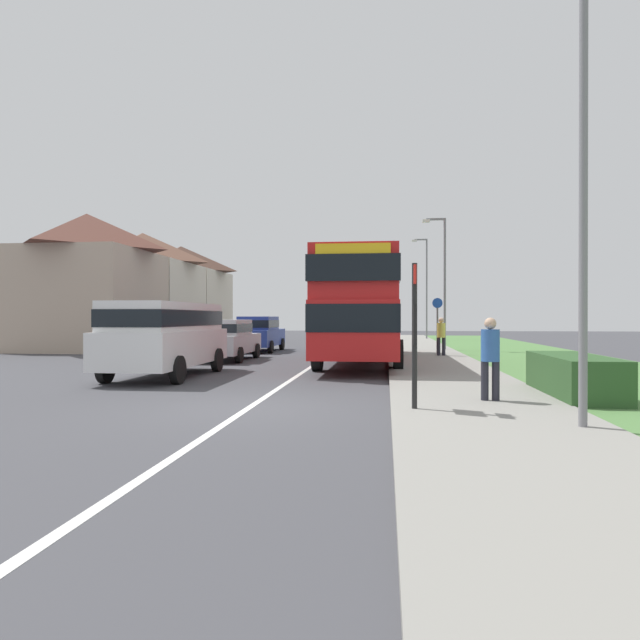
{
  "coord_description": "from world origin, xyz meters",
  "views": [
    {
      "loc": [
        2.52,
        -10.12,
        1.67
      ],
      "look_at": [
        0.66,
        5.66,
        1.6
      ],
      "focal_mm": 31.48,
      "sensor_mm": 36.0,
      "label": 1
    }
  ],
  "objects_px": {
    "parked_car_silver": "(226,338)",
    "street_lamp_near": "(576,145)",
    "pedestrian_walking_away": "(441,335)",
    "cycle_route_sign": "(437,323)",
    "street_lamp_far": "(425,282)",
    "parked_car_blue": "(259,332)",
    "double_decker_bus": "(362,305)",
    "parked_van_white": "(167,333)",
    "bus_stop_sign": "(415,325)",
    "street_lamp_mid": "(442,274)",
    "pedestrian_at_stop": "(490,355)"
  },
  "relations": [
    {
      "from": "parked_car_silver",
      "to": "street_lamp_near",
      "type": "xyz_separation_m",
      "value": [
        8.85,
        -12.85,
        3.25
      ]
    },
    {
      "from": "parked_car_silver",
      "to": "pedestrian_walking_away",
      "type": "height_order",
      "value": "pedestrian_walking_away"
    },
    {
      "from": "cycle_route_sign",
      "to": "street_lamp_far",
      "type": "height_order",
      "value": "street_lamp_far"
    },
    {
      "from": "parked_car_blue",
      "to": "cycle_route_sign",
      "type": "height_order",
      "value": "cycle_route_sign"
    },
    {
      "from": "double_decker_bus",
      "to": "parked_van_white",
      "type": "xyz_separation_m",
      "value": [
        -5.26,
        -5.27,
        -0.9
      ]
    },
    {
      "from": "double_decker_bus",
      "to": "street_lamp_far",
      "type": "xyz_separation_m",
      "value": [
        3.75,
        21.5,
        2.14
      ]
    },
    {
      "from": "bus_stop_sign",
      "to": "street_lamp_mid",
      "type": "height_order",
      "value": "street_lamp_mid"
    },
    {
      "from": "parked_car_blue",
      "to": "pedestrian_at_stop",
      "type": "relative_size",
      "value": 2.73
    },
    {
      "from": "parked_van_white",
      "to": "parked_car_blue",
      "type": "xyz_separation_m",
      "value": [
        -0.06,
        11.82,
        -0.31
      ]
    },
    {
      "from": "pedestrian_walking_away",
      "to": "cycle_route_sign",
      "type": "height_order",
      "value": "cycle_route_sign"
    },
    {
      "from": "parked_car_blue",
      "to": "street_lamp_near",
      "type": "relative_size",
      "value": 0.64
    },
    {
      "from": "street_lamp_mid",
      "to": "double_decker_bus",
      "type": "bearing_deg",
      "value": -115.81
    },
    {
      "from": "street_lamp_near",
      "to": "street_lamp_far",
      "type": "distance_m",
      "value": 33.56
    },
    {
      "from": "parked_car_blue",
      "to": "parked_car_silver",
      "type": "bearing_deg",
      "value": -89.82
    },
    {
      "from": "parked_car_silver",
      "to": "bus_stop_sign",
      "type": "xyz_separation_m",
      "value": [
        6.66,
        -11.52,
        0.66
      ]
    },
    {
      "from": "street_lamp_far",
      "to": "street_lamp_near",
      "type": "bearing_deg",
      "value": -90.33
    },
    {
      "from": "double_decker_bus",
      "to": "street_lamp_near",
      "type": "xyz_separation_m",
      "value": [
        3.56,
        -12.06,
        1.98
      ]
    },
    {
      "from": "double_decker_bus",
      "to": "pedestrian_at_stop",
      "type": "relative_size",
      "value": 6.72
    },
    {
      "from": "pedestrian_walking_away",
      "to": "bus_stop_sign",
      "type": "height_order",
      "value": "bus_stop_sign"
    },
    {
      "from": "parked_car_blue",
      "to": "bus_stop_sign",
      "type": "relative_size",
      "value": 1.76
    },
    {
      "from": "street_lamp_far",
      "to": "cycle_route_sign",
      "type": "bearing_deg",
      "value": -92.16
    },
    {
      "from": "parked_van_white",
      "to": "street_lamp_mid",
      "type": "bearing_deg",
      "value": 55.16
    },
    {
      "from": "parked_van_white",
      "to": "bus_stop_sign",
      "type": "bearing_deg",
      "value": -39.5
    },
    {
      "from": "parked_van_white",
      "to": "street_lamp_near",
      "type": "relative_size",
      "value": 0.74
    },
    {
      "from": "bus_stop_sign",
      "to": "street_lamp_mid",
      "type": "bearing_deg",
      "value": 82.95
    },
    {
      "from": "bus_stop_sign",
      "to": "street_lamp_near",
      "type": "xyz_separation_m",
      "value": [
        2.19,
        -1.33,
        2.58
      ]
    },
    {
      "from": "parked_car_blue",
      "to": "street_lamp_mid",
      "type": "relative_size",
      "value": 0.7
    },
    {
      "from": "cycle_route_sign",
      "to": "parked_van_white",
      "type": "bearing_deg",
      "value": -130.71
    },
    {
      "from": "pedestrian_at_stop",
      "to": "pedestrian_walking_away",
      "type": "distance_m",
      "value": 12.49
    },
    {
      "from": "parked_van_white",
      "to": "cycle_route_sign",
      "type": "bearing_deg",
      "value": 49.29
    },
    {
      "from": "street_lamp_mid",
      "to": "bus_stop_sign",
      "type": "bearing_deg",
      "value": -97.05
    },
    {
      "from": "parked_van_white",
      "to": "parked_car_blue",
      "type": "distance_m",
      "value": 11.83
    },
    {
      "from": "parked_van_white",
      "to": "street_lamp_near",
      "type": "bearing_deg",
      "value": -37.6
    },
    {
      "from": "double_decker_bus",
      "to": "parked_van_white",
      "type": "bearing_deg",
      "value": -134.91
    },
    {
      "from": "parked_car_blue",
      "to": "street_lamp_mid",
      "type": "distance_m",
      "value": 9.42
    },
    {
      "from": "bus_stop_sign",
      "to": "street_lamp_far",
      "type": "height_order",
      "value": "street_lamp_far"
    },
    {
      "from": "pedestrian_walking_away",
      "to": "street_lamp_mid",
      "type": "xyz_separation_m",
      "value": [
        0.5,
        4.61,
        2.82
      ]
    },
    {
      "from": "bus_stop_sign",
      "to": "street_lamp_mid",
      "type": "distance_m",
      "value": 18.47
    },
    {
      "from": "bus_stop_sign",
      "to": "double_decker_bus",
      "type": "bearing_deg",
      "value": 97.23
    },
    {
      "from": "pedestrian_at_stop",
      "to": "street_lamp_mid",
      "type": "relative_size",
      "value": 0.26
    },
    {
      "from": "double_decker_bus",
      "to": "bus_stop_sign",
      "type": "height_order",
      "value": "double_decker_bus"
    },
    {
      "from": "parked_car_blue",
      "to": "street_lamp_near",
      "type": "xyz_separation_m",
      "value": [
        8.87,
        -18.61,
        3.18
      ]
    },
    {
      "from": "double_decker_bus",
      "to": "street_lamp_mid",
      "type": "xyz_separation_m",
      "value": [
        3.61,
        7.47,
        1.66
      ]
    },
    {
      "from": "street_lamp_near",
      "to": "street_lamp_far",
      "type": "xyz_separation_m",
      "value": [
        0.19,
        33.56,
        0.16
      ]
    },
    {
      "from": "parked_van_white",
      "to": "parked_car_blue",
      "type": "height_order",
      "value": "parked_van_white"
    },
    {
      "from": "pedestrian_walking_away",
      "to": "street_lamp_near",
      "type": "xyz_separation_m",
      "value": [
        0.44,
        -14.92,
        3.15
      ]
    },
    {
      "from": "cycle_route_sign",
      "to": "parked_car_silver",
      "type": "bearing_deg",
      "value": -156.48
    },
    {
      "from": "double_decker_bus",
      "to": "street_lamp_far",
      "type": "relative_size",
      "value": 1.5
    },
    {
      "from": "pedestrian_at_stop",
      "to": "parked_van_white",
      "type": "bearing_deg",
      "value": 151.66
    },
    {
      "from": "parked_car_blue",
      "to": "parked_van_white",
      "type": "bearing_deg",
      "value": -89.72
    }
  ]
}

